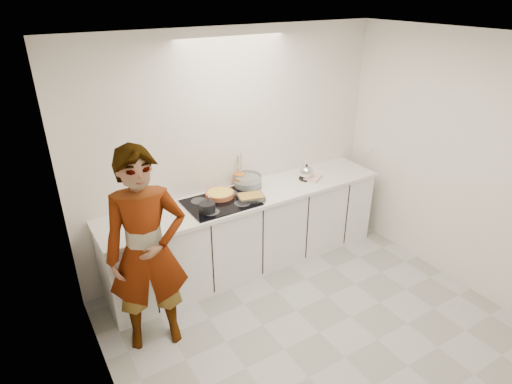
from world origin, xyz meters
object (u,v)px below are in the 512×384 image
utensil_crock (239,179)px  tart_dish (220,194)px  saucepan (207,207)px  kettle (306,173)px  cook (147,252)px  mixing_bowl (248,182)px  baking_dish (251,197)px  hob (221,203)px

utensil_crock → tart_dish: bearing=-154.8°
tart_dish → saucepan: saucepan is taller
saucepan → utensil_crock: 0.71m
saucepan → utensil_crock: saucepan is taller
kettle → cook: size_ratio=0.10×
mixing_bowl → baking_dish: bearing=-115.9°
tart_dish → utensil_crock: utensil_crock is taller
tart_dish → cook: 1.20m
tart_dish → utensil_crock: bearing=25.2°
kettle → cook: cook is taller
hob → baking_dish: bearing=-21.7°
mixing_bowl → kettle: bearing=-13.4°
saucepan → mixing_bowl: (0.65, 0.30, 0.00)m
mixing_bowl → kettle: size_ratio=1.70×
hob → saucepan: (-0.21, -0.11, 0.05)m
baking_dish → mixing_bowl: size_ratio=0.99×
saucepan → baking_dish: (0.50, -0.01, -0.02)m
baking_dish → mixing_bowl: mixing_bowl is taller
kettle → tart_dish: bearing=174.5°
tart_dish → cook: (-1.01, -0.64, -0.02)m
mixing_bowl → utensil_crock: (-0.05, 0.10, 0.01)m
saucepan → kettle: 1.34m
cook → kettle: bearing=29.0°
hob → tart_dish: tart_dish is taller
tart_dish → cook: cook is taller
kettle → utensil_crock: size_ratio=1.32×
hob → cook: size_ratio=0.39×
hob → saucepan: 0.24m
utensil_crock → cook: bearing=-149.4°
baking_dish → kettle: kettle is taller
hob → kettle: kettle is taller
baking_dish → tart_dish: bearing=134.4°
mixing_bowl → cook: size_ratio=0.17×
kettle → cook: 2.15m
saucepan → cook: 0.85m
mixing_bowl → kettle: kettle is taller
saucepan → tart_dish: bearing=42.0°
mixing_bowl → cook: cook is taller
tart_dish → cook: bearing=-147.7°
tart_dish → saucepan: bearing=-138.0°
hob → mixing_bowl: size_ratio=2.25×
baking_dish → kettle: size_ratio=1.68×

